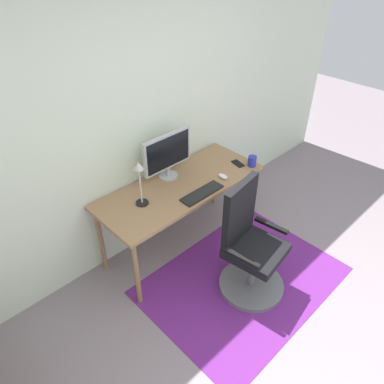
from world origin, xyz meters
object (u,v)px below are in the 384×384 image
(computer_mouse, at_px, (223,176))
(coffee_cup, at_px, (252,161))
(office_chair, at_px, (250,253))
(desk, at_px, (181,191))
(desk_lamp, at_px, (140,178))
(keyboard, at_px, (202,193))
(cell_phone, at_px, (238,163))
(monitor, at_px, (167,153))

(computer_mouse, bearing_deg, coffee_cup, -8.44)
(coffee_cup, relative_size, office_chair, 0.10)
(desk, relative_size, computer_mouse, 15.60)
(desk, distance_m, desk_lamp, 0.55)
(keyboard, distance_m, desk_lamp, 0.59)
(coffee_cup, distance_m, desk_lamp, 1.21)
(computer_mouse, xyz_separation_m, coffee_cup, (0.37, -0.05, 0.03))
(cell_phone, bearing_deg, monitor, 166.19)
(office_chair, bearing_deg, cell_phone, 39.96)
(keyboard, height_order, coffee_cup, coffee_cup)
(cell_phone, relative_size, desk_lamp, 0.34)
(cell_phone, bearing_deg, keyboard, -158.01)
(keyboard, distance_m, office_chair, 0.66)
(keyboard, bearing_deg, computer_mouse, 7.86)
(desk_lamp, height_order, office_chair, desk_lamp)
(keyboard, distance_m, computer_mouse, 0.33)
(computer_mouse, relative_size, office_chair, 0.10)
(desk_lamp, bearing_deg, cell_phone, -7.95)
(monitor, distance_m, desk_lamp, 0.47)
(coffee_cup, height_order, cell_phone, coffee_cup)
(computer_mouse, xyz_separation_m, desk_lamp, (-0.79, 0.21, 0.25))
(keyboard, xyz_separation_m, coffee_cup, (0.69, -0.01, 0.04))
(monitor, bearing_deg, keyboard, -85.98)
(monitor, xyz_separation_m, keyboard, (0.03, -0.42, -0.24))
(coffee_cup, bearing_deg, desk, 161.54)
(computer_mouse, xyz_separation_m, office_chair, (-0.29, -0.60, -0.37))
(desk, relative_size, desk_lamp, 3.95)
(coffee_cup, bearing_deg, office_chair, -140.30)
(desk, bearing_deg, monitor, 87.14)
(desk, xyz_separation_m, cell_phone, (0.66, -0.13, 0.08))
(coffee_cup, height_order, office_chair, office_chair)
(computer_mouse, relative_size, coffee_cup, 1.00)
(monitor, bearing_deg, office_chair, -86.48)
(coffee_cup, bearing_deg, monitor, 149.05)
(computer_mouse, bearing_deg, monitor, 133.14)
(desk, relative_size, coffee_cup, 15.66)
(desk, xyz_separation_m, desk_lamp, (-0.43, 0.02, 0.34))
(coffee_cup, distance_m, cell_phone, 0.14)
(desk_lamp, bearing_deg, coffee_cup, -13.02)
(desk, bearing_deg, keyboard, -80.51)
(keyboard, relative_size, office_chair, 0.40)
(computer_mouse, bearing_deg, desk_lamp, 164.92)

